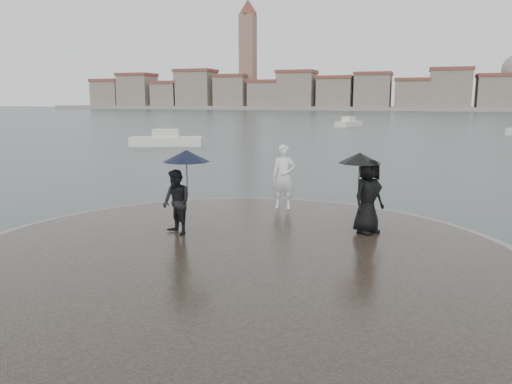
% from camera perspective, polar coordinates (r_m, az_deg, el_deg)
% --- Properties ---
extents(ground, '(400.00, 400.00, 0.00)m').
position_cam_1_polar(ground, '(7.88, -11.54, -16.69)').
color(ground, '#2B3835').
rests_on(ground, ground).
extents(kerb_ring, '(12.50, 12.50, 0.32)m').
position_cam_1_polar(kerb_ring, '(10.74, -2.20, -8.00)').
color(kerb_ring, gray).
rests_on(kerb_ring, ground).
extents(quay_tip, '(11.90, 11.90, 0.36)m').
position_cam_1_polar(quay_tip, '(10.73, -2.20, -7.89)').
color(quay_tip, '#2D261E').
rests_on(quay_tip, ground).
extents(statue, '(0.75, 0.55, 1.90)m').
position_cam_1_polar(statue, '(14.79, 3.17, 1.74)').
color(statue, white).
rests_on(statue, quay_tip).
extents(visitor_left, '(1.29, 1.13, 2.04)m').
position_cam_1_polar(visitor_left, '(12.03, -8.72, 0.59)').
color(visitor_left, black).
rests_on(visitor_left, quay_tip).
extents(visitor_right, '(1.27, 1.16, 1.95)m').
position_cam_1_polar(visitor_right, '(12.33, 12.48, 0.54)').
color(visitor_right, black).
rests_on(visitor_right, quay_tip).
extents(far_skyline, '(260.00, 20.00, 37.00)m').
position_cam_1_polar(far_skyline, '(167.04, 15.21, 10.90)').
color(far_skyline, gray).
rests_on(far_skyline, ground).
extents(boats, '(38.71, 36.90, 1.50)m').
position_cam_1_polar(boats, '(50.68, 17.84, 6.45)').
color(boats, silver).
rests_on(boats, ground).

